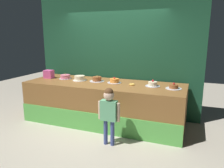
# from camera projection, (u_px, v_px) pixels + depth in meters

# --- Properties ---
(ground_plane) EXTENTS (12.00, 12.00, 0.00)m
(ground_plane) POSITION_uv_depth(u_px,v_px,m) (93.00, 132.00, 4.44)
(ground_plane) COLOR #BCB29E
(stage_platform) EXTENTS (3.51, 1.21, 0.91)m
(stage_platform) POSITION_uv_depth(u_px,v_px,m) (104.00, 103.00, 4.88)
(stage_platform) COLOR brown
(stage_platform) RESTS_ON ground_plane
(curtain_backdrop) EXTENTS (4.13, 0.08, 2.87)m
(curtain_backdrop) POSITION_uv_depth(u_px,v_px,m) (115.00, 56.00, 5.31)
(curtain_backdrop) COLOR #19472D
(curtain_backdrop) RESTS_ON ground_plane
(child_figure) EXTENTS (0.41, 0.19, 1.06)m
(child_figure) POSITION_uv_depth(u_px,v_px,m) (109.00, 109.00, 3.78)
(child_figure) COLOR #3F4C8C
(child_figure) RESTS_ON ground_plane
(pink_box) EXTENTS (0.22, 0.20, 0.20)m
(pink_box) POSITION_uv_depth(u_px,v_px,m) (49.00, 74.00, 5.33)
(pink_box) COLOR #E15299
(pink_box) RESTS_ON stage_platform
(donut) EXTENTS (0.12, 0.12, 0.03)m
(donut) POSITION_uv_depth(u_px,v_px,m) (132.00, 84.00, 4.56)
(donut) COLOR #F2BF4C
(donut) RESTS_ON stage_platform
(cake_far_left) EXTENTS (0.30, 0.30, 0.15)m
(cake_far_left) POSITION_uv_depth(u_px,v_px,m) (65.00, 77.00, 5.25)
(cake_far_left) COLOR silver
(cake_far_left) RESTS_ON stage_platform
(cake_left) EXTENTS (0.32, 0.32, 0.11)m
(cake_left) POSITION_uv_depth(u_px,v_px,m) (80.00, 78.00, 5.05)
(cake_left) COLOR white
(cake_left) RESTS_ON stage_platform
(cake_center_left) EXTENTS (0.34, 0.34, 0.16)m
(cake_center_left) POSITION_uv_depth(u_px,v_px,m) (97.00, 79.00, 4.94)
(cake_center_left) COLOR silver
(cake_center_left) RESTS_ON stage_platform
(cake_center_right) EXTENTS (0.31, 0.31, 0.13)m
(cake_center_right) POSITION_uv_depth(u_px,v_px,m) (114.00, 81.00, 4.79)
(cake_center_right) COLOR silver
(cake_center_right) RESTS_ON stage_platform
(cake_right) EXTENTS (0.30, 0.30, 0.14)m
(cake_right) POSITION_uv_depth(u_px,v_px,m) (153.00, 84.00, 4.46)
(cake_right) COLOR silver
(cake_right) RESTS_ON stage_platform
(cake_far_right) EXTENTS (0.31, 0.31, 0.12)m
(cake_far_right) POSITION_uv_depth(u_px,v_px,m) (174.00, 87.00, 4.25)
(cake_far_right) COLOR silver
(cake_far_right) RESTS_ON stage_platform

